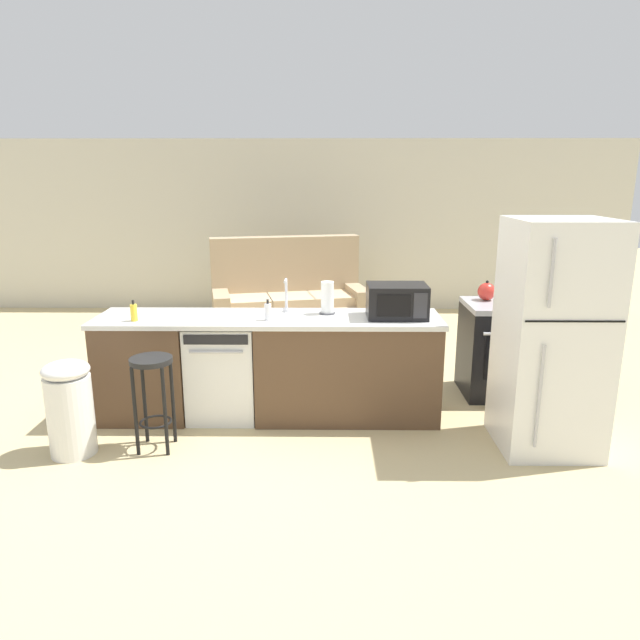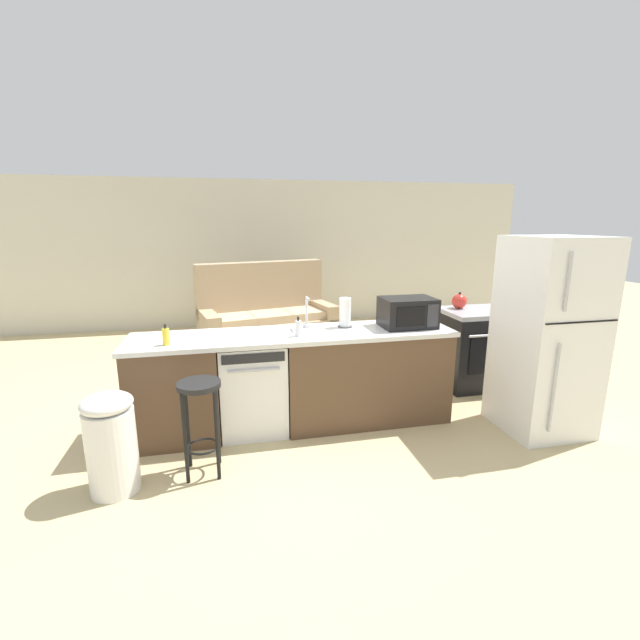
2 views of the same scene
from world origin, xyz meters
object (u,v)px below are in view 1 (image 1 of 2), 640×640
(refrigerator, at_px, (552,337))
(dish_soap_bottle, at_px, (134,312))
(soap_bottle, at_px, (268,312))
(kettle, at_px, (487,291))
(couch, at_px, (288,304))
(stove_range, at_px, (504,349))
(bar_stool, at_px, (153,383))
(dishwasher, at_px, (224,370))
(trash_bin, at_px, (70,407))
(microwave, at_px, (397,301))
(paper_towel_roll, at_px, (327,298))

(refrigerator, xyz_separation_m, dish_soap_bottle, (-3.29, 0.39, 0.09))
(soap_bottle, height_order, dish_soap_bottle, same)
(kettle, height_order, couch, couch)
(stove_range, relative_size, bar_stool, 1.22)
(dishwasher, xyz_separation_m, dish_soap_bottle, (-0.69, -0.16, 0.55))
(couch, bearing_deg, trash_bin, -112.12)
(microwave, bearing_deg, paper_towel_roll, 168.86)
(dishwasher, bearing_deg, kettle, 15.58)
(paper_towel_roll, xyz_separation_m, trash_bin, (-1.94, -0.85, -0.66))
(dish_soap_bottle, bearing_deg, paper_towel_roll, 9.69)
(microwave, bearing_deg, soap_bottle, -173.79)
(microwave, xyz_separation_m, couch, (-1.10, 2.76, -0.65))
(stove_range, distance_m, kettle, 0.57)
(trash_bin, bearing_deg, dishwasher, 35.38)
(refrigerator, height_order, paper_towel_roll, refrigerator)
(refrigerator, relative_size, dish_soap_bottle, 10.04)
(paper_towel_roll, height_order, dish_soap_bottle, paper_towel_roll)
(paper_towel_roll, bearing_deg, dish_soap_bottle, -170.31)
(dishwasher, distance_m, stove_range, 2.66)
(bar_stool, bearing_deg, refrigerator, 1.83)
(stove_range, height_order, bar_stool, stove_range)
(refrigerator, bearing_deg, paper_towel_roll, 158.64)
(soap_bottle, distance_m, kettle, 2.18)
(stove_range, bearing_deg, bar_stool, -158.45)
(refrigerator, height_order, bar_stool, refrigerator)
(microwave, bearing_deg, kettle, 35.73)
(bar_stool, relative_size, trash_bin, 1.00)
(soap_bottle, xyz_separation_m, trash_bin, (-1.44, -0.62, -0.59))
(microwave, height_order, couch, couch)
(stove_range, distance_m, soap_bottle, 2.35)
(refrigerator, distance_m, kettle, 1.24)
(dishwasher, xyz_separation_m, refrigerator, (2.60, -0.55, 0.46))
(kettle, distance_m, trash_bin, 3.80)
(microwave, height_order, soap_bottle, microwave)
(bar_stool, bearing_deg, kettle, 24.87)
(paper_towel_roll, xyz_separation_m, soap_bottle, (-0.49, -0.23, -0.07))
(soap_bottle, distance_m, trash_bin, 1.68)
(kettle, xyz_separation_m, trash_bin, (-3.47, -1.41, -0.61))
(microwave, distance_m, dish_soap_bottle, 2.19)
(soap_bottle, height_order, bar_stool, soap_bottle)
(dishwasher, height_order, microwave, microwave)
(stove_range, height_order, kettle, kettle)
(soap_bottle, bearing_deg, trash_bin, -156.89)
(dish_soap_bottle, height_order, couch, couch)
(refrigerator, xyz_separation_m, paper_towel_roll, (-1.70, 0.66, 0.15))
(dish_soap_bottle, bearing_deg, soap_bottle, 2.05)
(microwave, height_order, paper_towel_roll, paper_towel_roll)
(paper_towel_roll, distance_m, trash_bin, 2.22)
(stove_range, distance_m, couch, 3.13)
(bar_stool, bearing_deg, microwave, 18.62)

